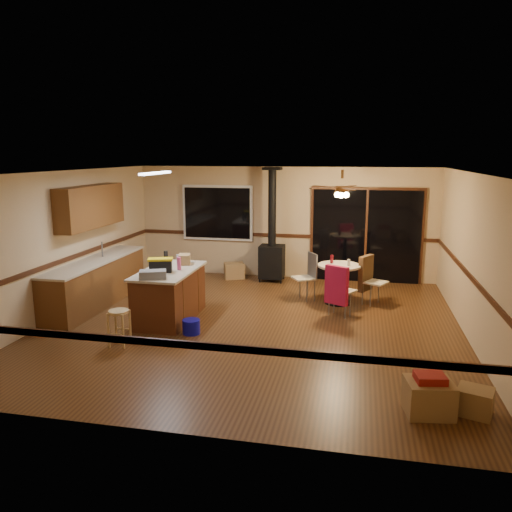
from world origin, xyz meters
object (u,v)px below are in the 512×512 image
(kitchen_island, at_px, (170,294))
(box_under_window, at_px, (234,271))
(bar_stool, at_px, (119,328))
(dining_table, at_px, (339,277))
(chair_right, at_px, (367,274))
(blue_bucket, at_px, (191,327))
(box_corner_b, at_px, (475,401))
(box_corner_a, at_px, (429,397))
(toolbox_grey, at_px, (153,274))
(chair_left, at_px, (308,271))
(wood_stove, at_px, (272,250))
(chair_near, at_px, (337,285))
(toolbox_black, at_px, (161,266))

(kitchen_island, height_order, box_under_window, kitchen_island)
(bar_stool, height_order, dining_table, dining_table)
(chair_right, height_order, box_under_window, chair_right)
(blue_bucket, relative_size, dining_table, 0.34)
(box_corner_b, bearing_deg, box_corner_a, -169.63)
(toolbox_grey, relative_size, chair_left, 0.78)
(kitchen_island, xyz_separation_m, dining_table, (2.89, 1.57, 0.08))
(wood_stove, bearing_deg, chair_near, -55.67)
(toolbox_black, distance_m, chair_right, 3.99)
(chair_right, distance_m, box_under_window, 3.37)
(wood_stove, distance_m, blue_bucket, 3.80)
(chair_near, bearing_deg, box_corner_b, -61.55)
(toolbox_black, relative_size, blue_bucket, 1.31)
(dining_table, distance_m, chair_near, 0.86)
(box_under_window, bearing_deg, chair_right, -24.73)
(chair_right, bearing_deg, box_under_window, 155.27)
(dining_table, bearing_deg, box_corner_a, -73.69)
(kitchen_island, bearing_deg, box_corner_a, -31.71)
(wood_stove, relative_size, toolbox_black, 6.71)
(toolbox_grey, distance_m, bar_stool, 1.02)
(box_under_window, bearing_deg, bar_stool, -98.88)
(box_under_window, relative_size, box_corner_a, 0.88)
(bar_stool, bearing_deg, dining_table, 42.29)
(kitchen_island, distance_m, toolbox_black, 0.58)
(bar_stool, xyz_separation_m, chair_right, (3.73, 3.04, 0.32))
(toolbox_black, xyz_separation_m, box_corner_b, (4.67, -2.25, -0.85))
(dining_table, distance_m, box_corner_a, 4.28)
(toolbox_grey, xyz_separation_m, box_corner_a, (4.11, -1.89, -0.77))
(kitchen_island, height_order, dining_table, kitchen_island)
(toolbox_black, bearing_deg, blue_bucket, -33.84)
(chair_left, relative_size, box_corner_a, 1.07)
(bar_stool, relative_size, dining_table, 0.67)
(dining_table, bearing_deg, box_under_window, 148.44)
(chair_left, distance_m, box_under_window, 2.37)
(wood_stove, relative_size, box_corner_a, 4.90)
(toolbox_black, height_order, dining_table, toolbox_black)
(toolbox_black, xyz_separation_m, box_corner_a, (4.16, -2.34, -0.81))
(toolbox_black, bearing_deg, toolbox_grey, -83.92)
(kitchen_island, height_order, chair_near, chair_near)
(wood_stove, bearing_deg, toolbox_grey, -109.80)
(toolbox_grey, height_order, chair_left, toolbox_grey)
(toolbox_black, bearing_deg, box_corner_a, -29.41)
(chair_near, xyz_separation_m, box_under_window, (-2.51, 2.39, -0.42))
(kitchen_island, xyz_separation_m, box_corner_b, (4.60, -2.43, -0.30))
(bar_stool, relative_size, blue_bucket, 1.96)
(kitchen_island, xyz_separation_m, wood_stove, (1.30, 3.05, 0.28))
(blue_bucket, height_order, box_under_window, box_under_window)
(blue_bucket, distance_m, box_under_window, 3.75)
(blue_bucket, height_order, box_corner_a, box_corner_a)
(chair_near, relative_size, box_corner_b, 1.86)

